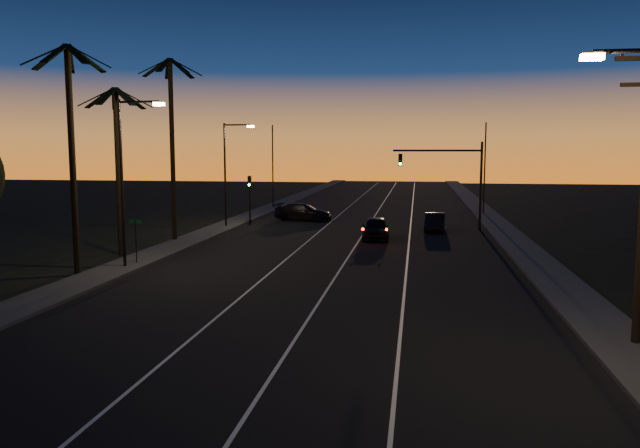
% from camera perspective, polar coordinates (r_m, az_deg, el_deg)
% --- Properties ---
extents(road, '(20.00, 170.00, 0.01)m').
position_cam_1_polar(road, '(41.76, 2.61, -1.96)').
color(road, black).
rests_on(road, ground).
extents(sidewalk_left, '(2.40, 170.00, 0.16)m').
position_cam_1_polar(sidewalk_left, '(44.37, -11.93, -1.49)').
color(sidewalk_left, '#353533').
rests_on(sidewalk_left, ground).
extents(sidewalk_right, '(2.40, 170.00, 0.16)m').
position_cam_1_polar(sidewalk_right, '(42.05, 17.97, -2.13)').
color(sidewalk_right, '#353533').
rests_on(sidewalk_right, ground).
extents(lane_stripe_left, '(0.12, 160.00, 0.01)m').
position_cam_1_polar(lane_stripe_left, '(42.19, -1.45, -1.85)').
color(lane_stripe_left, silver).
rests_on(lane_stripe_left, road).
extents(lane_stripe_mid, '(0.12, 160.00, 0.01)m').
position_cam_1_polar(lane_stripe_mid, '(41.71, 3.29, -1.96)').
color(lane_stripe_mid, silver).
rests_on(lane_stripe_mid, road).
extents(lane_stripe_right, '(0.12, 160.00, 0.01)m').
position_cam_1_polar(lane_stripe_right, '(41.52, 8.10, -2.06)').
color(lane_stripe_right, silver).
rests_on(lane_stripe_right, road).
extents(palm_near, '(4.25, 4.16, 11.53)m').
position_cam_1_polar(palm_near, '(33.69, -21.80, 7.51)').
color(palm_near, black).
rests_on(palm_near, ground).
extents(palm_mid, '(4.25, 4.16, 10.03)m').
position_cam_1_polar(palm_mid, '(39.24, -18.03, 6.30)').
color(palm_mid, black).
rests_on(palm_mid, ground).
extents(palm_far, '(4.25, 4.16, 12.53)m').
position_cam_1_polar(palm_far, '(44.30, -13.39, 8.23)').
color(palm_far, black).
rests_on(palm_far, ground).
extents(streetlight_left_near, '(2.55, 0.26, 9.00)m').
position_cam_1_polar(streetlight_left_near, '(34.56, -17.26, 4.76)').
color(streetlight_left_near, black).
rests_on(streetlight_left_near, ground).
extents(streetlight_left_far, '(2.55, 0.26, 8.50)m').
position_cam_1_polar(streetlight_left_far, '(51.34, -8.36, 5.28)').
color(streetlight_left_far, black).
rests_on(streetlight_left_far, ground).
extents(street_sign, '(0.70, 0.06, 2.60)m').
position_cam_1_polar(street_sign, '(35.80, -16.49, -1.05)').
color(street_sign, black).
rests_on(street_sign, ground).
extents(signal_mast, '(7.10, 0.41, 7.00)m').
position_cam_1_polar(signal_mast, '(51.11, 11.89, 4.89)').
color(signal_mast, black).
rests_on(signal_mast, ground).
extents(signal_post, '(0.28, 0.37, 4.20)m').
position_cam_1_polar(signal_post, '(53.01, -6.45, 3.01)').
color(signal_post, black).
rests_on(signal_post, ground).
extents(far_pole_left, '(0.14, 0.14, 9.00)m').
position_cam_1_polar(far_pole_left, '(67.84, -4.34, 5.22)').
color(far_pole_left, black).
rests_on(far_pole_left, ground).
extents(far_pole_right, '(0.14, 0.14, 9.00)m').
position_cam_1_polar(far_pole_right, '(63.39, 14.82, 4.90)').
color(far_pole_right, black).
rests_on(far_pole_right, ground).
extents(lead_car, '(2.04, 5.25, 1.58)m').
position_cam_1_polar(lead_car, '(44.75, 5.13, -0.36)').
color(lead_car, black).
rests_on(lead_car, road).
extents(right_car, '(1.74, 4.36, 1.41)m').
position_cam_1_polar(right_car, '(49.70, 10.46, 0.17)').
color(right_car, black).
rests_on(right_car, road).
extents(cross_car, '(5.57, 3.11, 1.53)m').
position_cam_1_polar(cross_car, '(56.13, -1.56, 1.09)').
color(cross_car, black).
rests_on(cross_car, road).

